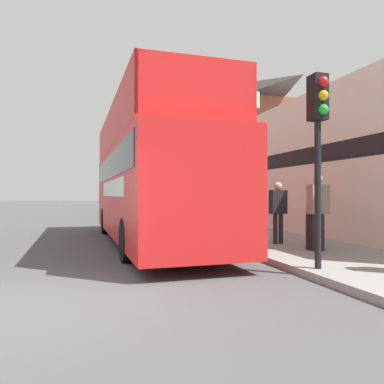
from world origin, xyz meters
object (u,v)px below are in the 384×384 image
object	(u,v)px
lamp_post_nearest	(254,133)
lamp_post_second	(178,152)
traffic_signal	(319,126)
pedestrian_second	(318,205)
pedestrian_third	(278,207)
tour_bus	(148,184)
parked_car_ahead_of_bus	(138,211)
lamp_post_third	(151,166)
litter_bin	(315,228)

from	to	relation	value
lamp_post_nearest	lamp_post_second	bearing A→B (deg)	91.60
lamp_post_nearest	traffic_signal	bearing A→B (deg)	-94.19
pedestrian_second	lamp_post_second	bearing A→B (deg)	98.49
pedestrian_third	traffic_signal	xyz separation A→B (m)	(-1.06, -3.38, 1.60)
tour_bus	pedestrian_second	bearing A→B (deg)	-48.17
tour_bus	pedestrian_second	size ratio (longest dim) A/B	5.77
lamp_post_second	parked_car_ahead_of_bus	bearing A→B (deg)	117.08
traffic_signal	lamp_post_second	size ratio (longest dim) A/B	0.74
parked_car_ahead_of_bus	lamp_post_second	bearing A→B (deg)	-63.66
traffic_signal	lamp_post_nearest	distance (m)	3.25
parked_car_ahead_of_bus	lamp_post_nearest	distance (m)	10.76
parked_car_ahead_of_bus	traffic_signal	distance (m)	13.78
parked_car_ahead_of_bus	traffic_signal	size ratio (longest dim) A/B	1.16
lamp_post_third	litter_bin	distance (m)	16.33
parked_car_ahead_of_bus	lamp_post_third	bearing A→B (deg)	70.87
lamp_post_second	lamp_post_third	xyz separation A→B (m)	(0.08, 7.47, -0.13)
pedestrian_third	lamp_post_nearest	bearing A→B (deg)	-169.06
lamp_post_nearest	parked_car_ahead_of_bus	bearing A→B (deg)	99.16
pedestrian_second	lamp_post_second	xyz separation A→B (m)	(-1.31, 8.77, 2.22)
tour_bus	parked_car_ahead_of_bus	world-z (taller)	tour_bus
traffic_signal	lamp_post_second	world-z (taller)	lamp_post_second
pedestrian_second	traffic_signal	bearing A→B (deg)	-124.84
parked_car_ahead_of_bus	lamp_post_third	distance (m)	5.57
tour_bus	lamp_post_second	world-z (taller)	lamp_post_second
lamp_post_third	lamp_post_nearest	bearing A→B (deg)	-89.51
pedestrian_third	litter_bin	xyz separation A→B (m)	(0.32, -1.27, -0.49)
lamp_post_second	litter_bin	world-z (taller)	lamp_post_second
pedestrian_third	lamp_post_third	bearing A→B (deg)	93.67
traffic_signal	lamp_post_nearest	bearing A→B (deg)	85.81
lamp_post_third	pedestrian_third	bearing A→B (deg)	-86.33
lamp_post_nearest	lamp_post_second	size ratio (longest dim) A/B	0.90
lamp_post_third	litter_bin	size ratio (longest dim) A/B	4.48
pedestrian_third	tour_bus	bearing A→B (deg)	144.08
tour_bus	litter_bin	bearing A→B (deg)	-46.42
traffic_signal	litter_bin	xyz separation A→B (m)	(1.37, 2.11, -2.09)
lamp_post_second	lamp_post_nearest	bearing A→B (deg)	-88.40
parked_car_ahead_of_bus	pedestrian_third	xyz separation A→B (m)	(2.49, -10.17, 0.53)
pedestrian_second	parked_car_ahead_of_bus	bearing A→B (deg)	103.39
pedestrian_third	pedestrian_second	bearing A→B (deg)	-79.13
lamp_post_nearest	lamp_post_second	xyz separation A→B (m)	(-0.21, 7.47, 0.31)
tour_bus	litter_bin	world-z (taller)	tour_bus
pedestrian_third	traffic_signal	world-z (taller)	traffic_signal
litter_bin	lamp_post_nearest	bearing A→B (deg)	135.72
traffic_signal	lamp_post_nearest	xyz separation A→B (m)	(0.24, 3.22, 0.39)
tour_bus	pedestrian_third	world-z (taller)	tour_bus
parked_car_ahead_of_bus	lamp_post_nearest	xyz separation A→B (m)	(1.67, -10.32, 2.52)
pedestrian_second	tour_bus	bearing A→B (deg)	132.83
tour_bus	traffic_signal	size ratio (longest dim) A/B	2.98
tour_bus	lamp_post_third	bearing A→B (deg)	78.47
pedestrian_second	lamp_post_third	size ratio (longest dim) A/B	0.40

